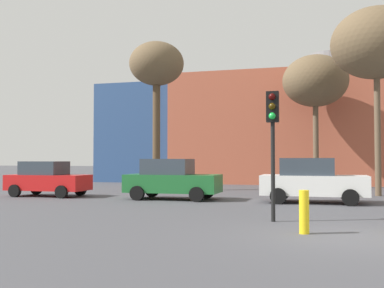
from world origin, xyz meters
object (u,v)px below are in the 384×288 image
Objects in this scene: parked_car_0 at (47,179)px; bare_tree_0 at (157,67)px; bare_tree_1 at (376,44)px; bare_tree_2 at (315,82)px; parked_car_1 at (172,179)px; parked_car_2 at (312,181)px; bollard_yellow_1 at (304,212)px; traffic_light_island at (273,126)px.

bare_tree_0 is (3.76, 5.21, 6.34)m from parked_car_0.
bare_tree_2 is at bearing 118.96° from bare_tree_1.
parked_car_1 is 6.14m from parked_car_2.
bare_tree_1 is (15.64, 4.60, 6.72)m from parked_car_0.
bare_tree_1 is (11.88, -0.61, 0.38)m from bare_tree_0.
parked_car_1 reaches higher than bollard_yellow_1.
bare_tree_0 is at bearing 177.05° from bare_tree_1.
parked_car_2 is 11.98m from bare_tree_0.
bare_tree_1 is at bearing 56.15° from parked_car_2.
bare_tree_0 reaches higher than bollard_yellow_1.
parked_car_2 is 0.46× the size of bare_tree_1.
bollard_yellow_1 is at bearing -53.29° from parked_car_1.
parked_car_2 is (6.14, 0.00, 0.02)m from parked_car_1.
parked_car_1 is 1.11× the size of traffic_light_island.
bare_tree_1 reaches higher than bare_tree_0.
parked_car_2 is at bearing -90.42° from bare_tree_2.
bare_tree_1 is at bearing -61.04° from bare_tree_2.
traffic_light_island is at bearing 115.53° from bollard_yellow_1.
traffic_light_island is at bearing -93.74° from bare_tree_2.
traffic_light_island reaches higher than parked_car_1.
bare_tree_1 is at bearing 76.24° from bollard_yellow_1.
traffic_light_island is at bearing -55.62° from bare_tree_0.
bollard_yellow_1 is at bearing -56.83° from bare_tree_0.
parked_car_1 is 12.27m from bare_tree_1.
parked_car_2 reaches higher than bollard_yellow_1.
parked_car_0 is 17.16m from bare_tree_2.
bare_tree_2 is (6.21, 10.03, 5.80)m from parked_car_1.
bare_tree_0 is at bearing 54.17° from parked_car_0.
parked_car_2 is at bearing 89.69° from bollard_yellow_1.
traffic_light_island is at bearing -110.65° from bare_tree_1.
bare_tree_2 reaches higher than parked_car_2.
parked_car_0 is at bearing 180.00° from parked_car_2.
bare_tree_0 is at bearing 149.37° from parked_car_2.
parked_car_2 is at bearing -0.00° from parked_car_0.
traffic_light_island is at bearing -50.28° from parked_car_1.
parked_car_0 is 0.47× the size of bare_tree_2.
parked_car_2 reaches higher than parked_car_0.
bare_tree_2 is (1.06, 16.24, 3.91)m from traffic_light_island.
parked_car_0 is 17.63m from bare_tree_1.
bollard_yellow_1 is at bearing 25.67° from traffic_light_island.
traffic_light_island is (11.57, -6.20, 1.94)m from parked_car_0.
bare_tree_2 is at bearing 28.56° from bare_tree_0.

